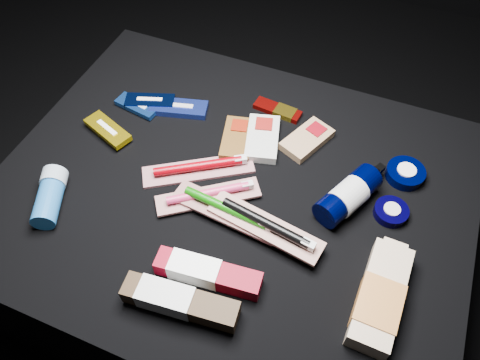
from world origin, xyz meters
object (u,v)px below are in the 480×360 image
at_px(lotion_bottle, 348,195).
at_px(bodywash_bottle, 380,298).
at_px(toothpaste_carton_red, 203,272).
at_px(deodorant_stick, 50,196).

bearing_deg(lotion_bottle, bodywash_bottle, -35.55).
height_order(lotion_bottle, toothpaste_carton_red, lotion_bottle).
bearing_deg(lotion_bottle, deodorant_stick, -133.09).
bearing_deg(deodorant_stick, toothpaste_carton_red, -28.88).
distance_m(deodorant_stick, toothpaste_carton_red, 0.35).
distance_m(lotion_bottle, bodywash_bottle, 0.21).
xyz_separation_m(bodywash_bottle, deodorant_stick, (-0.66, -0.04, 0.00)).
distance_m(bodywash_bottle, deodorant_stick, 0.66).
bearing_deg(bodywash_bottle, deodorant_stick, -174.95).
height_order(deodorant_stick, toothpaste_carton_red, deodorant_stick).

